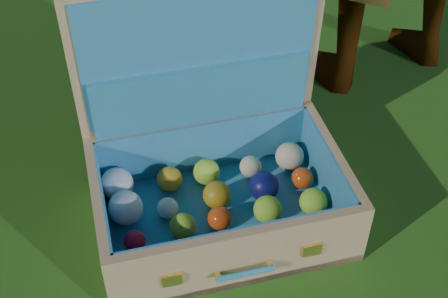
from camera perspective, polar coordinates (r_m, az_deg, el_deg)
ground at (r=1.45m, az=-3.83°, el=-10.92°), size 60.00×60.00×0.00m
suitcase at (r=1.46m, az=-1.09°, el=-0.73°), size 0.69×0.60×0.56m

